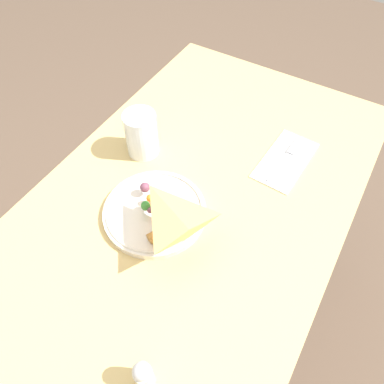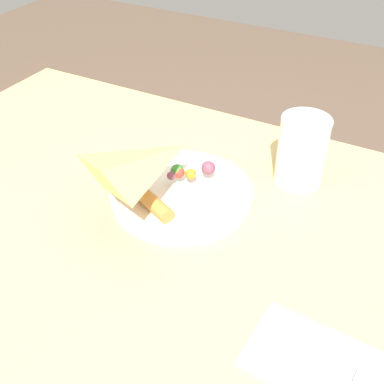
% 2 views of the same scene
% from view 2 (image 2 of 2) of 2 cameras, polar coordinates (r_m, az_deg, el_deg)
% --- Properties ---
extents(dining_table, '(1.23, 0.70, 0.75)m').
position_cam_2_polar(dining_table, '(0.83, 0.22, -9.60)').
color(dining_table, '#DBB770').
rests_on(dining_table, ground_plane).
extents(plate_pizza, '(0.24, 0.24, 0.05)m').
position_cam_2_polar(plate_pizza, '(0.80, -1.24, 0.21)').
color(plate_pizza, silver).
rests_on(plate_pizza, dining_table).
extents(milk_glass, '(0.08, 0.08, 0.12)m').
position_cam_2_polar(milk_glass, '(0.84, 12.85, 4.48)').
color(milk_glass, white).
rests_on(milk_glass, dining_table).
extents(napkin_folded, '(0.21, 0.11, 0.00)m').
position_cam_2_polar(napkin_folded, '(0.61, 16.53, -19.61)').
color(napkin_folded, white).
rests_on(napkin_folded, dining_table).
extents(butter_knife, '(0.19, 0.03, 0.01)m').
position_cam_2_polar(butter_knife, '(0.61, 17.45, -19.67)').
color(butter_knife, '#B2B2B7').
rests_on(butter_knife, napkin_folded).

